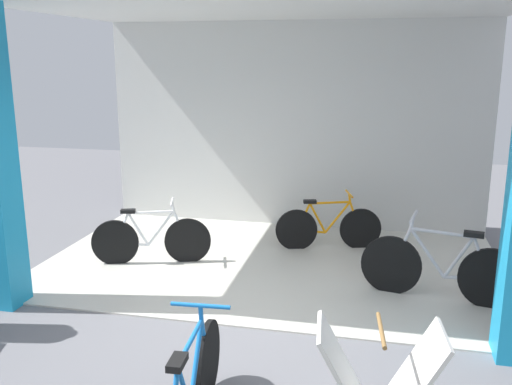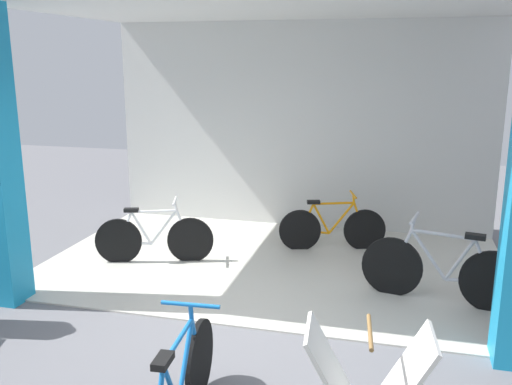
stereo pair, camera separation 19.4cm
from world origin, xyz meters
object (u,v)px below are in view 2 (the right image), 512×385
at_px(sandwich_board_sign, 367,383).
at_px(bicycle_inside_0, 154,238).
at_px(bicycle_inside_1, 332,228).
at_px(bicycle_inside_2, 441,271).

bearing_deg(sandwich_board_sign, bicycle_inside_0, 135.92).
relative_size(bicycle_inside_1, sandwich_board_sign, 1.57).
bearing_deg(bicycle_inside_1, bicycle_inside_0, -154.01).
distance_m(bicycle_inside_1, sandwich_board_sign, 3.86).
xyz_separation_m(bicycle_inside_0, bicycle_inside_2, (3.47, -0.37, 0.04)).
distance_m(bicycle_inside_0, bicycle_inside_2, 3.49).
bearing_deg(bicycle_inside_0, bicycle_inside_2, -6.16).
relative_size(bicycle_inside_2, sandwich_board_sign, 1.86).
xyz_separation_m(bicycle_inside_2, sandwich_board_sign, (-0.63, -2.37, 0.03)).
bearing_deg(bicycle_inside_0, sandwich_board_sign, -44.08).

